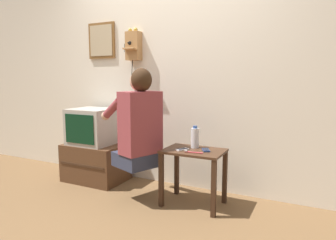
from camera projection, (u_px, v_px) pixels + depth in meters
ground_plane at (103, 228)px, 2.40m from camera, size 14.00×14.00×0.00m
wall_back at (169, 71)px, 3.30m from camera, size 6.80×0.05×2.55m
side_table at (194, 162)px, 2.80m from camera, size 0.56×0.39×0.53m
person at (139, 123)px, 2.85m from camera, size 0.62×0.54×0.95m
tv_stand at (96, 162)px, 3.52m from camera, size 0.69×0.49×0.43m
television at (93, 126)px, 3.47m from camera, size 0.49×0.45×0.41m
wall_phone_antique at (133, 46)px, 3.37m from camera, size 0.20×0.18×0.73m
framed_picture at (102, 41)px, 3.61m from camera, size 0.38×0.03×0.42m
cell_phone_held at (182, 149)px, 2.78m from camera, size 0.11×0.14×0.01m
cell_phone_spare at (206, 150)px, 2.75m from camera, size 0.11×0.14×0.01m
water_bottle at (195, 138)px, 2.86m from camera, size 0.08×0.08×0.21m
toothbrush at (192, 152)px, 2.67m from camera, size 0.17×0.03×0.02m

